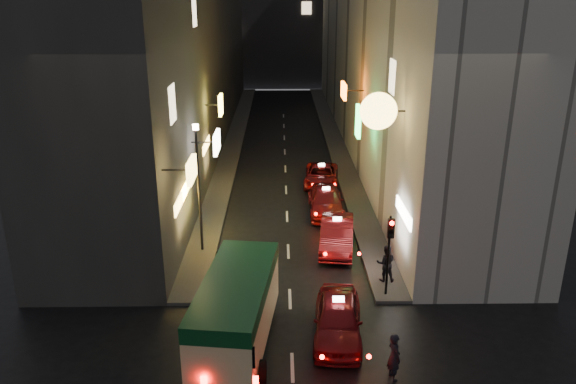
{
  "coord_description": "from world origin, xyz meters",
  "views": [
    {
      "loc": [
        -0.38,
        -11.9,
        12.08
      ],
      "look_at": [
        -0.01,
        13.0,
        3.1
      ],
      "focal_mm": 35.0,
      "sensor_mm": 36.0,
      "label": 1
    }
  ],
  "objects_px": {
    "traffic_light": "(390,240)",
    "minibus": "(236,304)",
    "lamp_post": "(199,180)",
    "taxi_near": "(338,316)",
    "pedestrian_crossing": "(394,354)"
  },
  "relations": [
    {
      "from": "traffic_light",
      "to": "minibus",
      "type": "bearing_deg",
      "value": -151.78
    },
    {
      "from": "minibus",
      "to": "lamp_post",
      "type": "height_order",
      "value": "lamp_post"
    },
    {
      "from": "taxi_near",
      "to": "lamp_post",
      "type": "relative_size",
      "value": 0.9
    },
    {
      "from": "pedestrian_crossing",
      "to": "traffic_light",
      "type": "bearing_deg",
      "value": -26.98
    },
    {
      "from": "pedestrian_crossing",
      "to": "lamp_post",
      "type": "xyz_separation_m",
      "value": [
        -7.5,
        9.6,
        2.77
      ]
    },
    {
      "from": "minibus",
      "to": "taxi_near",
      "type": "relative_size",
      "value": 1.17
    },
    {
      "from": "lamp_post",
      "to": "traffic_light",
      "type": "bearing_deg",
      "value": -28.91
    },
    {
      "from": "taxi_near",
      "to": "lamp_post",
      "type": "height_order",
      "value": "lamp_post"
    },
    {
      "from": "minibus",
      "to": "lamp_post",
      "type": "xyz_separation_m",
      "value": [
        -2.26,
        7.72,
        2.01
      ]
    },
    {
      "from": "taxi_near",
      "to": "minibus",
      "type": "bearing_deg",
      "value": -171.81
    },
    {
      "from": "lamp_post",
      "to": "taxi_near",
      "type": "bearing_deg",
      "value": -50.59
    },
    {
      "from": "traffic_light",
      "to": "lamp_post",
      "type": "xyz_separation_m",
      "value": [
        -8.2,
        4.53,
        1.04
      ]
    },
    {
      "from": "taxi_near",
      "to": "pedestrian_crossing",
      "type": "height_order",
      "value": "pedestrian_crossing"
    },
    {
      "from": "taxi_near",
      "to": "pedestrian_crossing",
      "type": "bearing_deg",
      "value": -56.56
    },
    {
      "from": "taxi_near",
      "to": "lamp_post",
      "type": "xyz_separation_m",
      "value": [
        -5.91,
        7.19,
        2.86
      ]
    }
  ]
}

